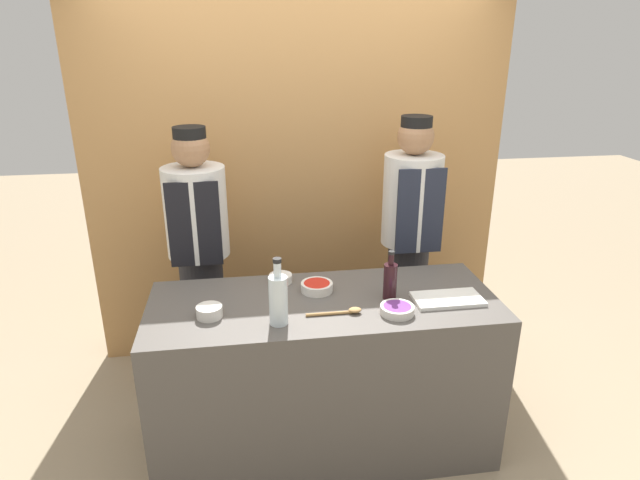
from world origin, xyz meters
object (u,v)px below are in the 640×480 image
at_px(bottle_wine, 390,280).
at_px(chef_right, 409,240).
at_px(sauce_bowl_white, 281,278).
at_px(cutting_board, 448,299).
at_px(wooden_spoon, 343,312).
at_px(bottle_clear, 278,299).
at_px(sauce_bowl_yellow, 209,311).
at_px(sauce_bowl_purple, 397,309).
at_px(chef_left, 200,255).
at_px(sauce_bowl_red, 317,286).

bearing_deg(bottle_wine, chef_right, 65.19).
distance_m(sauce_bowl_white, chef_right, 0.97).
xyz_separation_m(cutting_board, wooden_spoon, (-0.56, -0.06, 0.00)).
height_order(sauce_bowl_white, bottle_clear, bottle_clear).
relative_size(sauce_bowl_yellow, bottle_clear, 0.38).
xyz_separation_m(sauce_bowl_yellow, cutting_board, (1.20, -0.01, -0.02)).
height_order(sauce_bowl_purple, chef_left, chef_left).
distance_m(cutting_board, bottle_clear, 0.89).
distance_m(cutting_board, chef_left, 1.52).
bearing_deg(cutting_board, sauce_bowl_red, 162.00).
xyz_separation_m(cutting_board, chef_left, (-1.30, 0.79, 0.01)).
bearing_deg(sauce_bowl_yellow, bottle_wine, 4.08).
xyz_separation_m(sauce_bowl_red, bottle_wine, (0.36, -0.14, 0.08)).
bearing_deg(sauce_bowl_yellow, bottle_clear, -18.59).
xyz_separation_m(sauce_bowl_purple, cutting_board, (0.30, 0.09, -0.01)).
bearing_deg(wooden_spoon, chef_right, 54.58).
bearing_deg(bottle_wine, cutting_board, -14.35).
xyz_separation_m(sauce_bowl_yellow, bottle_wine, (0.91, 0.07, 0.07)).
height_order(sauce_bowl_white, wooden_spoon, sauce_bowl_white).
height_order(cutting_board, wooden_spoon, wooden_spoon).
height_order(sauce_bowl_white, cutting_board, sauce_bowl_white).
height_order(sauce_bowl_red, bottle_clear, bottle_clear).
relative_size(sauce_bowl_red, wooden_spoon, 0.61).
xyz_separation_m(sauce_bowl_yellow, chef_right, (1.24, 0.78, 0.00)).
relative_size(sauce_bowl_white, sauce_bowl_yellow, 1.01).
bearing_deg(chef_left, sauce_bowl_yellow, -83.17).
height_order(cutting_board, chef_left, chef_left).
bearing_deg(bottle_wine, sauce_bowl_yellow, -175.92).
relative_size(cutting_board, chef_right, 0.20).
xyz_separation_m(sauce_bowl_purple, chef_left, (-1.00, 0.88, -0.01)).
bearing_deg(sauce_bowl_purple, bottle_wine, 87.60).
height_order(wooden_spoon, chef_left, chef_left).
height_order(sauce_bowl_yellow, bottle_clear, bottle_clear).
xyz_separation_m(sauce_bowl_white, sauce_bowl_yellow, (-0.37, -0.34, 0.01)).
height_order(sauce_bowl_yellow, wooden_spoon, sauce_bowl_yellow).
bearing_deg(chef_left, sauce_bowl_white, -43.10).
bearing_deg(bottle_clear, sauce_bowl_red, 54.09).
height_order(bottle_clear, bottle_wine, bottle_clear).
xyz_separation_m(sauce_bowl_white, cutting_board, (0.83, -0.35, -0.02)).
distance_m(sauce_bowl_purple, chef_left, 1.33).
xyz_separation_m(sauce_bowl_purple, chef_right, (0.34, 0.88, 0.01)).
bearing_deg(chef_right, bottle_clear, -135.93).
distance_m(sauce_bowl_red, wooden_spoon, 0.28).
bearing_deg(cutting_board, sauce_bowl_purple, -162.62).
relative_size(bottle_clear, bottle_wine, 1.27).
distance_m(sauce_bowl_yellow, wooden_spoon, 0.65).
relative_size(sauce_bowl_red, bottle_clear, 0.51).
distance_m(bottle_wine, chef_right, 0.79).
xyz_separation_m(bottle_wine, chef_right, (0.33, 0.71, -0.07)).
bearing_deg(wooden_spoon, sauce_bowl_purple, -7.29).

